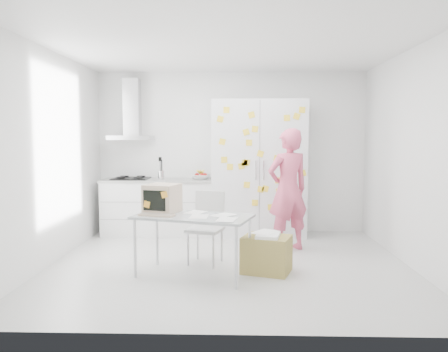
{
  "coord_description": "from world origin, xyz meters",
  "views": [
    {
      "loc": [
        0.1,
        -5.42,
        1.6
      ],
      "look_at": [
        -0.08,
        0.65,
        1.07
      ],
      "focal_mm": 35.0,
      "sensor_mm": 36.0,
      "label": 1
    }
  ],
  "objects_px": {
    "desk": "(173,206)",
    "cardboard_box": "(267,253)",
    "person": "(288,190)",
    "chair": "(207,223)"
  },
  "relations": [
    {
      "from": "person",
      "to": "chair",
      "type": "relative_size",
      "value": 1.9
    },
    {
      "from": "cardboard_box",
      "to": "person",
      "type": "bearing_deg",
      "value": 70.87
    },
    {
      "from": "desk",
      "to": "chair",
      "type": "xyz_separation_m",
      "value": [
        0.37,
        0.46,
        -0.28
      ]
    },
    {
      "from": "person",
      "to": "cardboard_box",
      "type": "bearing_deg",
      "value": 46.35
    },
    {
      "from": "desk",
      "to": "cardboard_box",
      "type": "relative_size",
      "value": 2.23
    },
    {
      "from": "person",
      "to": "desk",
      "type": "bearing_deg",
      "value": 12.76
    },
    {
      "from": "desk",
      "to": "chair",
      "type": "distance_m",
      "value": 0.65
    },
    {
      "from": "cardboard_box",
      "to": "desk",
      "type": "bearing_deg",
      "value": -177.0
    },
    {
      "from": "desk",
      "to": "chair",
      "type": "bearing_deg",
      "value": 67.96
    },
    {
      "from": "person",
      "to": "cardboard_box",
      "type": "distance_m",
      "value": 1.3
    }
  ]
}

